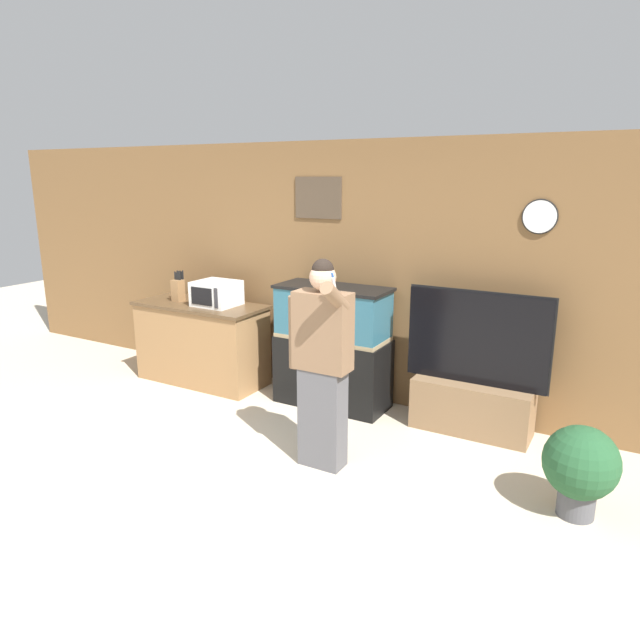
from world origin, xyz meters
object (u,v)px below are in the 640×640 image
microwave (216,293)px  potted_plant (581,466)px  tv_on_stand (473,392)px  counter_island (202,343)px  aquarium_on_stand (333,347)px  knife_block (178,289)px  person_standing (321,362)px

microwave → potted_plant: 3.90m
microwave → tv_on_stand: bearing=3.3°
counter_island → aquarium_on_stand: aquarium_on_stand is taller
tv_on_stand → aquarium_on_stand: bearing=-177.3°
counter_island → aquarium_on_stand: bearing=4.5°
counter_island → potted_plant: 4.05m
knife_block → potted_plant: 4.39m
microwave → aquarium_on_stand: size_ratio=0.36×
counter_island → potted_plant: bearing=-11.0°
tv_on_stand → knife_block: bearing=-176.5°
microwave → person_standing: (1.90, -1.05, -0.16)m
counter_island → microwave: 0.62m
potted_plant → aquarium_on_stand: bearing=159.3°
potted_plant → microwave: bearing=167.9°
microwave → tv_on_stand: 2.85m
knife_block → counter_island: bearing=2.5°
aquarium_on_stand → tv_on_stand: size_ratio=0.94×
person_standing → aquarium_on_stand: bearing=114.5°
tv_on_stand → potted_plant: bearing=-44.4°
knife_block → potted_plant: size_ratio=0.53×
microwave → knife_block: (-0.51, -0.04, 0.00)m
counter_island → potted_plant: (3.98, -0.78, -0.08)m
knife_block → tv_on_stand: (3.29, 0.20, -0.65)m
knife_block → potted_plant: (4.27, -0.76, -0.66)m
aquarium_on_stand → tv_on_stand: tv_on_stand is taller
microwave → tv_on_stand: size_ratio=0.34×
knife_block → tv_on_stand: bearing=3.5°
person_standing → potted_plant: size_ratio=2.58×
counter_island → aquarium_on_stand: size_ratio=1.22×
person_standing → potted_plant: person_standing is taller
person_standing → potted_plant: 1.94m
counter_island → tv_on_stand: size_ratio=1.14×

